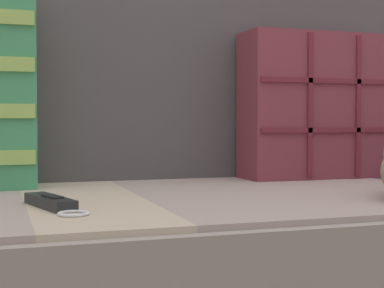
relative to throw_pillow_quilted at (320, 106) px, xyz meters
name	(u,v)px	position (x,y,z in m)	size (l,w,h in m)	color
sofa_backrest	(146,71)	(-0.42, 0.15, 0.09)	(2.00, 0.14, 0.54)	#474242
throw_pillow_quilted	(320,106)	(0.00, 0.00, 0.00)	(0.41, 0.14, 0.36)	brown
game_remote_far	(52,203)	(-0.70, -0.34, -0.17)	(0.09, 0.20, 0.02)	black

